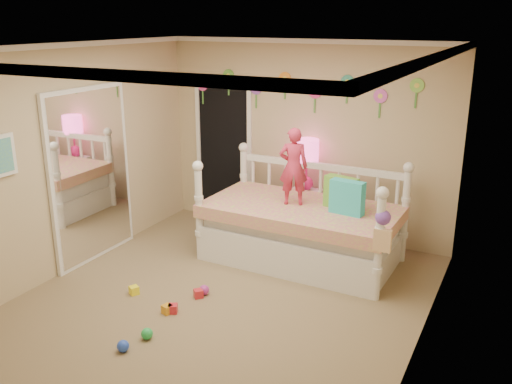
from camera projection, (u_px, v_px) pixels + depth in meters
The scene contains 18 objects.
floor at pixel (222, 301), 5.85m from camera, with size 4.00×4.50×0.01m, color #7F684C.
ceiling at pixel (217, 47), 5.07m from camera, with size 4.00×4.50×0.01m, color white.
back_wall at pixel (305, 140), 7.37m from camera, with size 4.00×0.01×2.60m, color tan.
left_wall at pixel (68, 160), 6.32m from camera, with size 0.01×4.50×2.60m, color tan.
right_wall at pixel (428, 214), 4.60m from camera, with size 0.01×4.50×2.60m, color tan.
crown_molding at pixel (217, 50), 5.08m from camera, with size 4.00×4.50×0.06m, color white, non-canonical shape.
daybed at pixel (302, 211), 6.66m from camera, with size 2.34×1.26×1.27m, color white, non-canonical shape.
pillow_turquoise at pixel (347, 197), 6.29m from camera, with size 0.39×0.14×0.39m, color #26BFBE.
pillow_lime at pixel (341, 193), 6.49m from camera, with size 0.40×0.15×0.38m, color #72BF3A.
child at pixel (293, 166), 6.54m from camera, with size 0.34×0.22×0.93m, color #CC2E4F.
nightstand at pixel (305, 213), 7.47m from camera, with size 0.40×0.30×0.66m, color white.
table_lamp at pixel (307, 157), 7.23m from camera, with size 0.31×0.31×0.69m.
closet_doorway at pixel (224, 150), 7.98m from camera, with size 0.90×0.04×2.07m, color black.
flower_decals at pixel (300, 91), 7.21m from camera, with size 3.40×0.02×0.50m, color #B2668C, non-canonical shape.
mirror_closet at pixel (91, 175), 6.63m from camera, with size 0.07×1.30×2.10m, color white.
wall_picture at pixel (0, 156), 5.47m from camera, with size 0.05×0.34×0.42m, color white.
hanging_bag at pixel (381, 232), 5.63m from camera, with size 0.20×0.16×0.36m, color beige, non-canonical shape.
toy_scatter at pixel (141, 307), 5.62m from camera, with size 0.80×1.30×0.11m, color #996666, non-canonical shape.
Camera 1 is at (2.68, -4.51, 2.86)m, focal length 38.93 mm.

